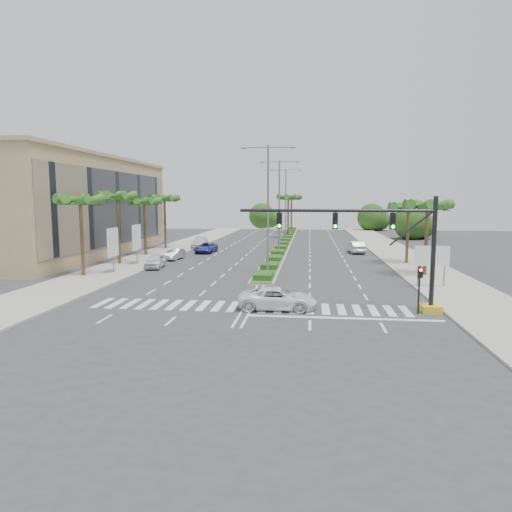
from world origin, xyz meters
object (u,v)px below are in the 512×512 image
at_px(car_parked_b, 175,254).
at_px(car_right, 356,247).
at_px(car_parked_d, 200,243).
at_px(car_parked_c, 206,248).
at_px(car_crossing, 278,299).
at_px(car_parked_a, 155,261).

relative_size(car_parked_b, car_right, 0.80).
height_order(car_parked_b, car_parked_d, car_parked_d).
relative_size(car_parked_c, car_parked_d, 0.88).
height_order(car_parked_b, car_crossing, car_crossing).
xyz_separation_m(car_parked_c, car_parked_d, (-2.11, 5.31, 0.13)).
bearing_deg(car_parked_a, car_parked_b, 83.77).
relative_size(car_parked_a, car_right, 0.85).
distance_m(car_parked_a, car_crossing, 21.34).
bearing_deg(car_parked_d, car_parked_b, -96.55).
distance_m(car_parked_b, car_crossing, 26.92).
bearing_deg(car_crossing, car_parked_b, 29.53).
bearing_deg(car_parked_c, car_crossing, -67.12).
bearing_deg(car_parked_b, car_parked_d, 95.38).
height_order(car_parked_c, car_parked_d, car_parked_d).
xyz_separation_m(car_parked_a, car_parked_b, (0.00, 6.82, -0.06)).
relative_size(car_parked_a, car_crossing, 0.82).
distance_m(car_parked_b, car_parked_c, 7.64).
height_order(car_parked_b, car_parked_c, car_parked_c).
xyz_separation_m(car_parked_b, car_parked_c, (2.11, 7.34, 0.03)).
height_order(car_parked_c, car_right, car_right).
bearing_deg(car_parked_c, car_parked_b, -104.08).
height_order(car_parked_b, car_right, car_right).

